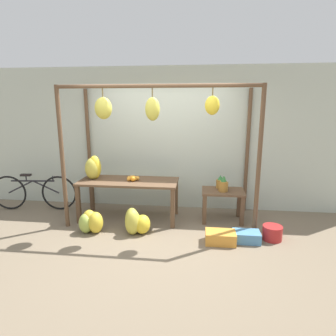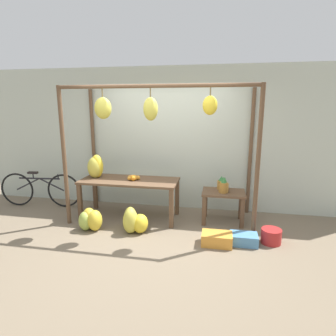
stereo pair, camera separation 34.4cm
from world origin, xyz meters
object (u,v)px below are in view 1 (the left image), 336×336
at_px(banana_pile_ground_right, 136,222).
at_px(banana_pile_ground_left, 91,222).
at_px(fruit_crate_purple, 246,236).
at_px(blue_bucket, 272,233).
at_px(parked_bicycle, 34,192).
at_px(orange_pile, 133,178).
at_px(fruit_crate_white, 220,237).
at_px(banana_pile_on_table, 93,168).
at_px(pineapple_cluster, 222,184).

bearing_deg(banana_pile_ground_right, banana_pile_ground_left, -175.35).
xyz_separation_m(banana_pile_ground_right, fruit_crate_purple, (1.77, -0.10, -0.11)).
height_order(blue_bucket, parked_bicycle, parked_bicycle).
bearing_deg(orange_pile, fruit_crate_white, -26.66).
height_order(banana_pile_ground_left, fruit_crate_purple, banana_pile_ground_left).
bearing_deg(fruit_crate_purple, banana_pile_on_table, 164.54).
bearing_deg(banana_pile_ground_left, parked_bicycle, 150.16).
height_order(banana_pile_on_table, banana_pile_ground_right, banana_pile_on_table).
distance_m(pineapple_cluster, banana_pile_ground_right, 1.67).
xyz_separation_m(banana_pile_on_table, pineapple_cluster, (2.37, 0.05, -0.24)).
relative_size(banana_pile_ground_left, fruit_crate_white, 1.02).
relative_size(pineapple_cluster, banana_pile_ground_left, 0.76).
distance_m(orange_pile, blue_bucket, 2.51).
bearing_deg(fruit_crate_white, orange_pile, 153.34).
relative_size(banana_pile_on_table, orange_pile, 1.94).
bearing_deg(blue_bucket, orange_pile, 166.49).
bearing_deg(orange_pile, banana_pile_on_table, 175.08).
height_order(banana_pile_ground_left, parked_bicycle, parked_bicycle).
distance_m(orange_pile, banana_pile_ground_right, 0.84).
bearing_deg(pineapple_cluster, banana_pile_ground_left, -160.85).
bearing_deg(blue_bucket, banana_pile_ground_right, -179.63).
height_order(pineapple_cluster, parked_bicycle, pineapple_cluster).
relative_size(orange_pile, fruit_crate_white, 0.49).
relative_size(banana_pile_on_table, banana_pile_ground_left, 0.93).
bearing_deg(banana_pile_ground_left, orange_pile, 48.40).
height_order(banana_pile_ground_left, banana_pile_ground_right, banana_pile_ground_right).
relative_size(banana_pile_ground_right, fruit_crate_purple, 1.26).
bearing_deg(fruit_crate_white, banana_pile_on_table, 159.94).
relative_size(banana_pile_ground_right, blue_bucket, 1.71).
bearing_deg(banana_pile_ground_right, blue_bucket, 0.37).
relative_size(orange_pile, pineapple_cluster, 0.63).
relative_size(fruit_crate_white, fruit_crate_purple, 1.11).
bearing_deg(banana_pile_on_table, orange_pile, -4.92).
bearing_deg(banana_pile_on_table, fruit_crate_white, -20.06).
distance_m(blue_bucket, fruit_crate_purple, 0.43).
distance_m(banana_pile_on_table, banana_pile_ground_right, 1.35).
bearing_deg(banana_pile_on_table, parked_bicycle, 172.87).
distance_m(pineapple_cluster, banana_pile_ground_left, 2.36).
height_order(banana_pile_on_table, fruit_crate_white, banana_pile_on_table).
bearing_deg(parked_bicycle, banana_pile_ground_left, -29.84).
xyz_separation_m(orange_pile, banana_pile_ground_left, (-0.57, -0.64, -0.60)).
xyz_separation_m(banana_pile_ground_left, fruit_crate_white, (2.11, -0.13, -0.09)).
distance_m(orange_pile, parked_bicycle, 2.14).
bearing_deg(banana_pile_on_table, fruit_crate_purple, -15.46).
bearing_deg(orange_pile, parked_bicycle, 173.67).
height_order(pineapple_cluster, fruit_crate_white, pineapple_cluster).
distance_m(fruit_crate_white, fruit_crate_purple, 0.41).
bearing_deg(parked_bicycle, orange_pile, -6.33).
relative_size(pineapple_cluster, blue_bucket, 1.17).
bearing_deg(fruit_crate_purple, blue_bucket, 15.55).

